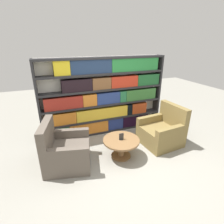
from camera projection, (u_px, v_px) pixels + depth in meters
The scene contains 6 objects.
ground_plane at pixel (129, 163), 3.54m from camera, with size 14.00×14.00×0.00m, color gray.
bookshelf at pixel (105, 97), 4.48m from camera, with size 3.20×0.30×1.96m.
armchair_left at pixel (65, 151), 3.40m from camera, with size 1.01×1.00×0.93m.
armchair_right at pixel (162, 131), 4.15m from camera, with size 0.91×0.90×0.93m.
coffee_table at pixel (121, 144), 3.65m from camera, with size 0.76×0.76×0.41m.
table_sign at pixel (121, 137), 3.58m from camera, with size 0.10×0.06×0.14m.
Camera 1 is at (-1.36, -2.57, 2.30)m, focal length 28.00 mm.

